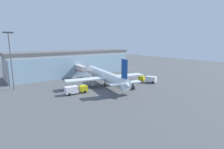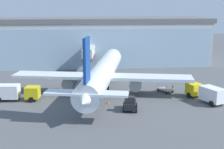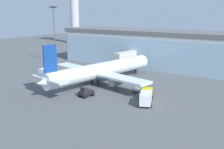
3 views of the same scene
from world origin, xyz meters
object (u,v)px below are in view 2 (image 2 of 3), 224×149
jet_bridge (90,51)px  airplane (102,73)px  catering_truck (15,92)px  pushback_tug (130,104)px  fuel_truck (206,93)px  baggage_cart (165,89)px  safety_cone_wingtip (174,86)px  safety_cone_nose (108,102)px

jet_bridge → airplane: size_ratio=0.39×
jet_bridge → catering_truck: (-12.57, -23.15, -3.17)m
pushback_tug → fuel_truck: bearing=-66.0°
airplane → pushback_tug: (3.53, -10.34, -2.50)m
baggage_cart → airplane: bearing=-122.8°
baggage_cart → pushback_tug: (-7.74, -9.34, 0.47)m
fuel_truck → jet_bridge: bearing=12.7°
jet_bridge → safety_cone_wingtip: size_ratio=26.42×
fuel_truck → pushback_tug: 13.40m
catering_truck → safety_cone_nose: 15.39m
pushback_tug → safety_cone_nose: pushback_tug is taller
fuel_truck → safety_cone_wingtip: (-2.83, 8.97, -1.19)m
pushback_tug → catering_truck: bearing=79.9°
catering_truck → safety_cone_nose: bearing=-6.4°
safety_cone_nose → jet_bridge: bearing=95.5°
baggage_cart → safety_cone_nose: size_ratio=5.86×
pushback_tug → safety_cone_wingtip: (10.13, 12.32, -0.70)m
airplane → pushback_tug: airplane is taller
jet_bridge → safety_cone_wingtip: 23.71m
safety_cone_wingtip → fuel_truck: bearing=-72.5°
catering_truck → pushback_tug: 19.22m
baggage_cart → jet_bridge: bearing=-174.5°
safety_cone_nose → safety_cone_wingtip: (13.17, 8.80, 0.00)m
fuel_truck → safety_cone_wingtip: size_ratio=13.79×
jet_bridge → fuel_truck: bearing=-139.1°
catering_truck → jet_bridge: bearing=66.1°
catering_truck → baggage_cart: 26.03m
fuel_truck → catering_truck: bearing=61.8°
baggage_cart → pushback_tug: pushback_tug is taller
pushback_tug → jet_bridge: bearing=20.1°
jet_bridge → pushback_tug: (5.53, -29.58, -3.66)m
airplane → safety_cone_wingtip: (13.66, 1.98, -3.20)m
fuel_truck → baggage_cart: fuel_truck is taller
baggage_cart → safety_cone_wingtip: size_ratio=5.86×
airplane → catering_truck: 15.22m
airplane → baggage_cart: bearing=-84.0°
safety_cone_nose → safety_cone_wingtip: 15.84m
jet_bridge → airplane: 19.38m
jet_bridge → airplane: bearing=-168.3°
baggage_cart → safety_cone_nose: (-10.78, -5.82, -0.23)m
jet_bridge → safety_cone_nose: jet_bridge is taller
airplane → fuel_truck: (16.49, -6.99, -2.01)m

